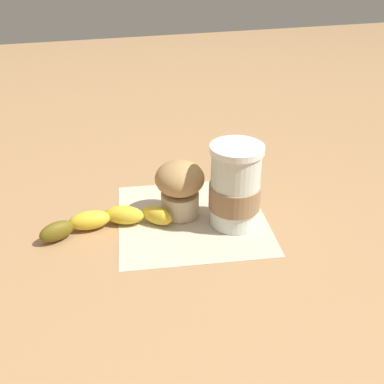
% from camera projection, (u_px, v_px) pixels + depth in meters
% --- Properties ---
extents(ground_plane, '(3.00, 3.00, 0.00)m').
position_uv_depth(ground_plane, '(192.00, 218.00, 0.75)').
color(ground_plane, '#A87C51').
extents(paper_napkin, '(0.27, 0.27, 0.00)m').
position_uv_depth(paper_napkin, '(192.00, 218.00, 0.75)').
color(paper_napkin, beige).
rests_on(paper_napkin, ground_plane).
extents(coffee_cup, '(0.08, 0.08, 0.14)m').
position_uv_depth(coffee_cup, '(235.00, 188.00, 0.70)').
color(coffee_cup, silver).
rests_on(coffee_cup, paper_napkin).
extents(muffin, '(0.08, 0.08, 0.10)m').
position_uv_depth(muffin, '(180.00, 186.00, 0.73)').
color(muffin, beige).
rests_on(muffin, paper_napkin).
extents(banana, '(0.22, 0.08, 0.03)m').
position_uv_depth(banana, '(108.00, 220.00, 0.71)').
color(banana, gold).
rests_on(banana, paper_napkin).
extents(wooden_stirrer, '(0.02, 0.11, 0.00)m').
position_uv_depth(wooden_stirrer, '(167.00, 175.00, 0.88)').
color(wooden_stirrer, '#9E7547').
rests_on(wooden_stirrer, ground_plane).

